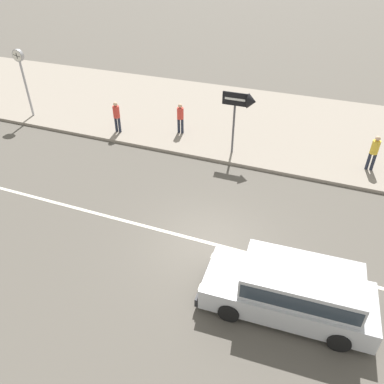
{
  "coord_description": "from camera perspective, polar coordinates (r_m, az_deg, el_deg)",
  "views": [
    {
      "loc": [
        3.01,
        -9.23,
        8.9
      ],
      "look_at": [
        -1.22,
        1.61,
        0.8
      ],
      "focal_mm": 35.0,
      "sensor_mm": 36.0,
      "label": 1
    }
  ],
  "objects": [
    {
      "name": "pedestrian_near_clock",
      "position": [
        19.73,
        -1.79,
        11.47
      ],
      "size": [
        0.34,
        0.34,
        1.6
      ],
      "color": "#232838",
      "rests_on": "kerb_strip"
    },
    {
      "name": "lane_centre_stripe",
      "position": [
        13.16,
        2.41,
        -7.71
      ],
      "size": [
        50.4,
        0.14,
        0.01
      ],
      "primitive_type": "cube",
      "color": "silver",
      "rests_on": "ground"
    },
    {
      "name": "ground_plane",
      "position": [
        13.16,
        2.41,
        -7.72
      ],
      "size": [
        160.0,
        160.0,
        0.0
      ],
      "primitive_type": "plane",
      "color": "#544F47"
    },
    {
      "name": "minivan_silver_1",
      "position": [
        10.97,
        15.18,
        -14.02
      ],
      "size": [
        4.86,
        2.17,
        1.56
      ],
      "color": "#B7BABF",
      "rests_on": "ground"
    },
    {
      "name": "pedestrian_far_end",
      "position": [
        18.16,
        26.01,
        5.71
      ],
      "size": [
        0.34,
        0.34,
        1.64
      ],
      "color": "#232838",
      "rests_on": "kerb_strip"
    },
    {
      "name": "street_clock",
      "position": [
        23.18,
        -24.58,
        16.87
      ],
      "size": [
        0.64,
        0.22,
        3.7
      ],
      "color": "#9E9EA3",
      "rests_on": "kerb_strip"
    },
    {
      "name": "arrow_signboard",
      "position": [
        17.1,
        8.32,
        13.11
      ],
      "size": [
        1.53,
        0.65,
        3.0
      ],
      "color": "#4C4C51",
      "rests_on": "kerb_strip"
    },
    {
      "name": "pedestrian_by_shop",
      "position": [
        20.19,
        -11.42,
        11.47
      ],
      "size": [
        0.34,
        0.34,
        1.65
      ],
      "color": "#232838",
      "rests_on": "kerb_strip"
    },
    {
      "name": "kerb_strip",
      "position": [
        21.7,
        11.67,
        10.12
      ],
      "size": [
        68.0,
        10.0,
        0.15
      ],
      "primitive_type": "cube",
      "color": "gray",
      "rests_on": "ground"
    }
  ]
}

